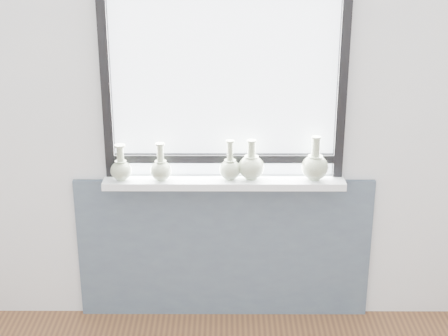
{
  "coord_description": "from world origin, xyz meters",
  "views": [
    {
      "loc": [
        0.01,
        -1.79,
        2.26
      ],
      "look_at": [
        0.0,
        1.55,
        1.02
      ],
      "focal_mm": 55.0,
      "sensor_mm": 36.0,
      "label": 1
    }
  ],
  "objects_px": {
    "windowsill": "(224,182)",
    "vase_d": "(251,166)",
    "vase_e": "(315,165)",
    "vase_c": "(230,168)",
    "vase_a": "(121,168)",
    "vase_b": "(161,168)"
  },
  "relations": [
    {
      "from": "vase_b",
      "to": "vase_c",
      "type": "distance_m",
      "value": 0.38
    },
    {
      "from": "windowsill",
      "to": "vase_a",
      "type": "height_order",
      "value": "vase_a"
    },
    {
      "from": "vase_b",
      "to": "vase_c",
      "type": "relative_size",
      "value": 0.95
    },
    {
      "from": "vase_d",
      "to": "vase_e",
      "type": "xyz_separation_m",
      "value": [
        0.35,
        -0.01,
        0.0
      ]
    },
    {
      "from": "vase_a",
      "to": "vase_d",
      "type": "xyz_separation_m",
      "value": [
        0.71,
        0.02,
        0.01
      ]
    },
    {
      "from": "windowsill",
      "to": "vase_b",
      "type": "relative_size",
      "value": 6.28
    },
    {
      "from": "vase_b",
      "to": "vase_d",
      "type": "xyz_separation_m",
      "value": [
        0.49,
        0.02,
        0.01
      ]
    },
    {
      "from": "vase_c",
      "to": "vase_d",
      "type": "xyz_separation_m",
      "value": [
        0.12,
        0.01,
        0.01
      ]
    },
    {
      "from": "vase_b",
      "to": "vase_c",
      "type": "bearing_deg",
      "value": 2.22
    },
    {
      "from": "vase_b",
      "to": "vase_d",
      "type": "relative_size",
      "value": 0.95
    },
    {
      "from": "vase_b",
      "to": "vase_c",
      "type": "xyz_separation_m",
      "value": [
        0.38,
        0.01,
        -0.0
      ]
    },
    {
      "from": "vase_b",
      "to": "vase_c",
      "type": "height_order",
      "value": "vase_c"
    },
    {
      "from": "vase_a",
      "to": "vase_e",
      "type": "bearing_deg",
      "value": 0.73
    },
    {
      "from": "vase_d",
      "to": "vase_a",
      "type": "bearing_deg",
      "value": -178.36
    },
    {
      "from": "windowsill",
      "to": "vase_d",
      "type": "distance_m",
      "value": 0.18
    },
    {
      "from": "windowsill",
      "to": "vase_a",
      "type": "xyz_separation_m",
      "value": [
        -0.56,
        -0.02,
        0.09
      ]
    },
    {
      "from": "vase_a",
      "to": "vase_d",
      "type": "bearing_deg",
      "value": 1.64
    },
    {
      "from": "vase_b",
      "to": "vase_e",
      "type": "relative_size",
      "value": 0.86
    },
    {
      "from": "vase_d",
      "to": "vase_e",
      "type": "relative_size",
      "value": 0.91
    },
    {
      "from": "vase_e",
      "to": "vase_c",
      "type": "bearing_deg",
      "value": -179.96
    },
    {
      "from": "vase_e",
      "to": "vase_a",
      "type": "bearing_deg",
      "value": -179.27
    },
    {
      "from": "windowsill",
      "to": "vase_b",
      "type": "height_order",
      "value": "vase_b"
    }
  ]
}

